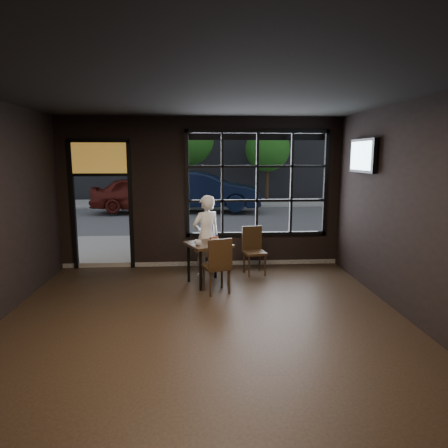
{
  "coord_description": "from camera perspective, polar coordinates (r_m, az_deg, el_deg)",
  "views": [
    {
      "loc": [
        -0.08,
        -5.02,
        2.39
      ],
      "look_at": [
        0.4,
        2.2,
        1.15
      ],
      "focal_mm": 32.0,
      "sensor_mm": 36.0,
      "label": 1
    }
  ],
  "objects": [
    {
      "name": "tree_left",
      "position": [
        19.56,
        -5.42,
        12.04
      ],
      "size": [
        2.66,
        2.66,
        4.54
      ],
      "color": "#332114",
      "rests_on": "street_asphalt"
    },
    {
      "name": "cup",
      "position": [
        7.27,
        -3.77,
        -2.64
      ],
      "size": [
        0.13,
        0.13,
        0.1
      ],
      "primitive_type": "imported",
      "rotation": [
        0.0,
        0.0,
        0.06
      ],
      "color": "silver",
      "rests_on": "cafe_table"
    },
    {
      "name": "window_frame",
      "position": [
        8.64,
        4.75,
        5.77
      ],
      "size": [
        3.06,
        0.12,
        2.28
      ],
      "primitive_type": "cube",
      "color": "black",
      "rests_on": "ground"
    },
    {
      "name": "building_across",
      "position": [
        28.48,
        -3.82,
        20.02
      ],
      "size": [
        28.0,
        12.0,
        15.0
      ],
      "primitive_type": "cube",
      "color": "#5B5956",
      "rests_on": "ground"
    },
    {
      "name": "tree_right",
      "position": [
        20.62,
        6.24,
        10.55
      ],
      "size": [
        2.26,
        2.26,
        3.85
      ],
      "color": "#332114",
      "rests_on": "street_asphalt"
    },
    {
      "name": "ceiling",
      "position": [
        5.09,
        -3.01,
        18.99
      ],
      "size": [
        6.0,
        7.0,
        0.02
      ],
      "primitive_type": "cube",
      "color": "black",
      "rests_on": "ground"
    },
    {
      "name": "navy_car",
      "position": [
        17.06,
        -2.94,
        4.71
      ],
      "size": [
        5.07,
        2.34,
        1.61
      ],
      "primitive_type": "imported",
      "rotation": [
        0.0,
        0.0,
        1.44
      ],
      "color": "black",
      "rests_on": "street_asphalt"
    },
    {
      "name": "chair_window",
      "position": [
        8.12,
        4.4,
        -3.87
      ],
      "size": [
        0.49,
        0.49,
        0.97
      ],
      "primitive_type": "cube",
      "rotation": [
        0.0,
        0.0,
        0.18
      ],
      "color": "black",
      "rests_on": "floor"
    },
    {
      "name": "man",
      "position": [
        7.94,
        -2.55,
        -1.72
      ],
      "size": [
        0.71,
        0.63,
        1.63
      ],
      "primitive_type": "imported",
      "rotation": [
        0.0,
        0.0,
        3.63
      ],
      "color": "white",
      "rests_on": "floor"
    },
    {
      "name": "hotdog",
      "position": [
        7.65,
        -1.46,
        -2.14
      ],
      "size": [
        0.2,
        0.19,
        0.06
      ],
      "primitive_type": null,
      "rotation": [
        0.0,
        0.0,
        0.7
      ],
      "color": "tan",
      "rests_on": "cafe_table"
    },
    {
      "name": "tv",
      "position": [
        7.76,
        19.26,
        9.19
      ],
      "size": [
        0.12,
        1.04,
        0.61
      ],
      "primitive_type": "cube",
      "color": "black",
      "rests_on": "wall_right"
    },
    {
      "name": "stained_transom",
      "position": [
        8.76,
        -17.36,
        9.02
      ],
      "size": [
        1.2,
        0.06,
        0.7
      ],
      "primitive_type": "cube",
      "color": "orange",
      "rests_on": "ground"
    },
    {
      "name": "street_asphalt",
      "position": [
        29.12,
        -3.65,
        4.94
      ],
      "size": [
        60.0,
        41.0,
        0.04
      ],
      "primitive_type": "cube",
      "color": "#545456",
      "rests_on": "ground"
    },
    {
      "name": "chair_near",
      "position": [
        7.04,
        -1.12,
        -5.86
      ],
      "size": [
        0.55,
        0.55,
        1.0
      ],
      "primitive_type": "cube",
      "rotation": [
        0.0,
        0.0,
        3.46
      ],
      "color": "black",
      "rests_on": "floor"
    },
    {
      "name": "cafe_table",
      "position": [
        7.53,
        -2.25,
        -5.65
      ],
      "size": [
        0.96,
        0.96,
        0.79
      ],
      "primitive_type": "cube",
      "rotation": [
        0.0,
        0.0,
        0.41
      ],
      "color": "black",
      "rests_on": "floor"
    },
    {
      "name": "maroon_car",
      "position": [
        17.19,
        -11.6,
        4.26
      ],
      "size": [
        4.32,
        2.03,
        1.43
      ],
      "primitive_type": "imported",
      "rotation": [
        0.0,
        0.0,
        1.65
      ],
      "color": "#51150F",
      "rests_on": "street_asphalt"
    },
    {
      "name": "wall_right",
      "position": [
        5.94,
        27.46,
        0.99
      ],
      "size": [
        0.04,
        7.0,
        3.2
      ],
      "primitive_type": "cube",
      "color": "black",
      "rests_on": "ground"
    },
    {
      "name": "floor",
      "position": [
        5.57,
        -2.71,
        -15.83
      ],
      "size": [
        6.0,
        7.0,
        0.02
      ],
      "primitive_type": "cube",
      "color": "black",
      "rests_on": "ground"
    }
  ]
}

